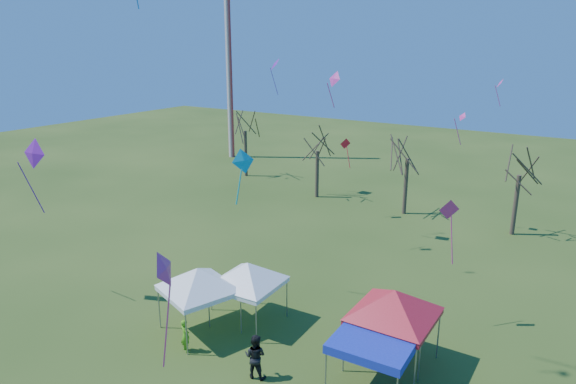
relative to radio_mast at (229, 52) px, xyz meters
name	(u,v)px	position (x,y,z in m)	size (l,w,h in m)	color
ground	(253,381)	(28.00, -34.00, -12.50)	(140.00, 140.00, 0.00)	#2D4616
radio_mast	(229,52)	(0.00, 0.00, 0.00)	(0.70, 0.70, 25.00)	silver
tree_0	(245,114)	(7.15, -6.62, -6.01)	(3.83, 3.83, 8.44)	#3D2D21
tree_1	(318,134)	(17.23, -9.35, -6.71)	(3.42, 3.42, 7.54)	#3D2D21
tree_2	(409,138)	(25.63, -9.62, -6.21)	(3.71, 3.71, 8.18)	#3D2D21
tree_3	(522,153)	(34.03, -9.96, -6.42)	(3.59, 3.59, 7.91)	#3D2D21
tent_white_west	(198,272)	(23.49, -32.18, -9.39)	(4.11, 4.11, 3.85)	gray
tent_white_mid	(248,267)	(25.00, -30.24, -9.48)	(4.24, 4.24, 3.74)	gray
tent_red	(395,295)	(32.39, -29.80, -9.15)	(4.71, 4.71, 4.15)	gray
tent_blue	(375,342)	(32.41, -31.81, -10.27)	(3.18, 3.18, 2.42)	gray
person_dark	(255,356)	(27.88, -33.67, -11.52)	(0.96, 0.74, 1.97)	black
person_green	(185,335)	(24.09, -33.85, -11.71)	(0.58, 0.38, 1.59)	#52A81B
kite_19	(500,84)	(32.34, -11.85, -1.57)	(0.64, 0.81, 1.89)	#DD31A7
kite_17	(449,210)	(33.13, -25.12, -6.56)	(0.95, 0.90, 3.25)	#DC3076
kite_22	(462,118)	(29.87, -10.90, -4.15)	(0.96, 0.94, 2.48)	#DC3090
kite_5	(165,271)	(28.03, -38.43, -5.69)	(0.94, 1.30, 3.97)	#E63382
kite_14	(33,154)	(14.13, -33.88, -4.42)	(1.63, 1.15, 4.26)	#76169D
kite_11	(334,79)	(22.89, -17.46, -1.28)	(1.27, 0.98, 2.52)	#D12E98
kite_2	(275,64)	(13.04, -9.87, -0.78)	(1.59, 1.62, 3.33)	purple
kite_1	(243,162)	(26.36, -32.15, -3.66)	(0.82, 1.16, 2.43)	#0CA2B4
kite_13	(345,144)	(21.69, -12.95, -6.55)	(0.87, 0.97, 2.40)	red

